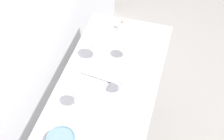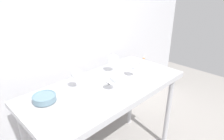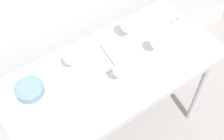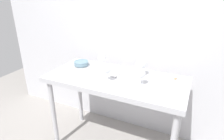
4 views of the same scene
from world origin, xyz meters
The scene contains 10 objects.
back_wall centered at (0.00, 0.49, 1.30)m, with size 3.80×0.04×2.60m, color silver.
steel_counter centered at (0.00, -0.01, 0.79)m, with size 1.40×0.65×0.90m.
wine_glass_near_center centered at (-0.04, -0.12, 1.02)m, with size 0.09×0.09×0.17m.
wine_glass_far_right centered at (0.22, 0.14, 1.02)m, with size 0.10×0.10×0.18m.
wine_glass_near_right centered at (0.28, -0.07, 1.01)m, with size 0.08×0.08×0.15m.
wine_glass_far_left centered at (-0.22, 0.11, 1.03)m, with size 0.08×0.08×0.17m.
open_notebook centered at (0.02, 0.09, 0.90)m, with size 0.34×0.25×0.01m.
tasting_sheet_upper centered at (-0.28, -0.03, 0.90)m, with size 0.15×0.22×0.00m, color white.
tasting_bowl centered at (-0.49, 0.13, 0.93)m, with size 0.17×0.17×0.05m.
decanter_funnel centered at (0.56, 0.04, 0.94)m, with size 0.10×0.10×0.11m.
Camera 4 is at (0.70, -1.61, 1.71)m, focal length 30.79 mm.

